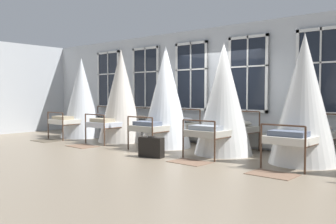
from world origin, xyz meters
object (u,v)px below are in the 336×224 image
Objects in this scene: cot_first at (82,99)px; cot_fifth at (304,101)px; cot_fourth at (224,100)px; cot_second at (121,97)px; suitcase_dark at (151,147)px; cot_third at (166,98)px.

cot_first is 7.14m from cot_fifth.
cot_first is at bearing 91.37° from cot_fourth.
suitcase_dark is at bearing -118.25° from cot_second.
cot_first is 3.54m from cot_third.
cot_fourth is (3.50, -0.05, -0.06)m from cot_second.
cot_fifth reaches higher than suitcase_dark.
cot_fourth is at bearing -88.23° from cot_first.
suitcase_dark is at bearing -150.32° from cot_third.
cot_first reaches higher than suitcase_dark.
cot_fourth reaches higher than suitcase_dark.
cot_third is at bearing 108.45° from suitcase_dark.
cot_fourth is at bearing 92.11° from cot_fifth.
cot_first is 4.34× the size of suitcase_dark.
cot_fourth is 4.36× the size of suitcase_dark.
cot_third is (3.54, 0.04, 0.04)m from cot_first.
cot_fifth is at bearing 15.83° from suitcase_dark.
suitcase_dark is (-0.97, -1.39, -1.02)m from cot_fourth.
cot_second is 5.33m from cot_fifth.
cot_first is at bearing 93.22° from cot_second.
cot_second is (1.81, 0.05, 0.07)m from cot_first.
suitcase_dark is at bearing 118.30° from cot_fifth.
cot_second reaches higher than suitcase_dark.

